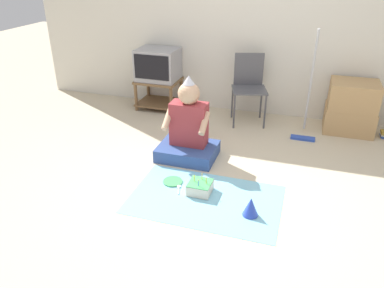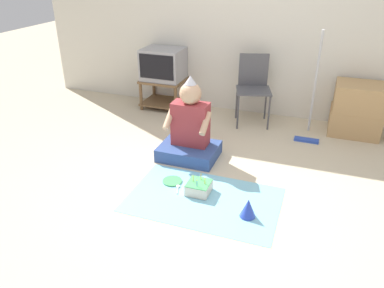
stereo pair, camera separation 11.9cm
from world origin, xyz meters
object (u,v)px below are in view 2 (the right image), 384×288
(folding_chair, at_px, (253,84))
(dust_mop, at_px, (311,109))
(party_hat_blue, at_px, (248,208))
(tv, at_px, (163,64))
(paper_plate, at_px, (172,181))
(person_seated, at_px, (190,132))
(birthday_cake, at_px, (199,187))
(cardboard_box_stack, at_px, (357,109))

(folding_chair, height_order, dust_mop, dust_mop)
(party_hat_blue, bearing_deg, folding_chair, 101.21)
(tv, distance_m, dust_mop, 2.07)
(folding_chair, xyz_separation_m, dust_mop, (0.74, -0.30, -0.13))
(paper_plate, bearing_deg, dust_mop, 51.43)
(paper_plate, bearing_deg, party_hat_blue, -19.45)
(person_seated, bearing_deg, birthday_cake, -63.16)
(tv, distance_m, folding_chair, 1.28)
(folding_chair, relative_size, paper_plate, 4.65)
(person_seated, relative_size, paper_plate, 4.79)
(person_seated, distance_m, paper_plate, 0.62)
(cardboard_box_stack, xyz_separation_m, person_seated, (-1.67, -1.24, -0.02))
(dust_mop, height_order, party_hat_blue, dust_mop)
(folding_chair, bearing_deg, birthday_cake, -93.14)
(cardboard_box_stack, bearing_deg, birthday_cake, -125.73)
(paper_plate, bearing_deg, folding_chair, 77.01)
(birthday_cake, relative_size, paper_plate, 1.12)
(tv, distance_m, party_hat_blue, 2.74)
(birthday_cake, xyz_separation_m, paper_plate, (-0.30, 0.09, -0.05))
(tv, relative_size, party_hat_blue, 3.30)
(birthday_cake, xyz_separation_m, party_hat_blue, (0.50, -0.20, 0.03))
(dust_mop, bearing_deg, folding_chair, 158.21)
(birthday_cake, bearing_deg, tv, 121.66)
(dust_mop, xyz_separation_m, birthday_cake, (-0.84, -1.52, -0.32))
(tv, relative_size, folding_chair, 0.63)
(cardboard_box_stack, relative_size, birthday_cake, 2.99)
(birthday_cake, bearing_deg, person_seated, 116.84)
(dust_mop, bearing_deg, paper_plate, -128.57)
(folding_chair, distance_m, dust_mop, 0.81)
(birthday_cake, relative_size, party_hat_blue, 1.26)
(folding_chair, bearing_deg, dust_mop, -21.79)
(dust_mop, xyz_separation_m, person_seated, (-1.16, -0.88, -0.09))
(dust_mop, bearing_deg, party_hat_blue, -101.36)
(folding_chair, height_order, party_hat_blue, folding_chair)
(paper_plate, bearing_deg, birthday_cake, -16.06)
(folding_chair, distance_m, birthday_cake, 1.87)
(folding_chair, xyz_separation_m, cardboard_box_stack, (1.25, 0.06, -0.20))
(folding_chair, relative_size, dust_mop, 0.68)
(person_seated, distance_m, party_hat_blue, 1.18)
(birthday_cake, height_order, party_hat_blue, birthday_cake)
(party_hat_blue, bearing_deg, birthday_cake, 158.58)
(birthday_cake, height_order, paper_plate, birthday_cake)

